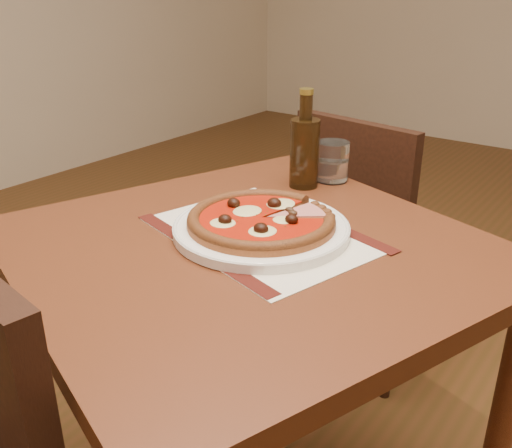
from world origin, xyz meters
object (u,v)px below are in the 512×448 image
Objects in this scene: pizza at (261,219)px; bottle at (305,149)px; plate at (261,229)px; water_glass at (332,161)px; table at (250,291)px; chair_far at (368,231)px.

pizza is 0.29m from bottle.
pizza is (-0.00, -0.00, 0.02)m from plate.
water_glass is 0.42× the size of bottle.
table is 3.06× the size of plate.
plate is 1.19× the size of pizza.
chair_far is at bearing 98.21° from pizza.
water_glass reaches higher than pizza.
bottle is (-0.08, 0.28, 0.08)m from plate.
chair_far is at bearing 98.13° from table.
pizza is at bearing 96.83° from table.
pizza is 1.24× the size of bottle.
water_glass is at bearing 97.82° from plate.
water_glass is (-0.05, 0.39, 0.15)m from table.
pizza is (-0.01, 0.04, 0.13)m from table.
bottle reaches higher than chair_far.
plate is (-0.01, 0.04, 0.11)m from table.
bottle reaches higher than pizza.
table is 3.65× the size of pizza.
table is at bearing 107.10° from chair_far.
chair_far is 8.95× the size of water_glass.
plate is 0.36m from water_glass.
water_glass is at bearing 66.64° from bottle.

